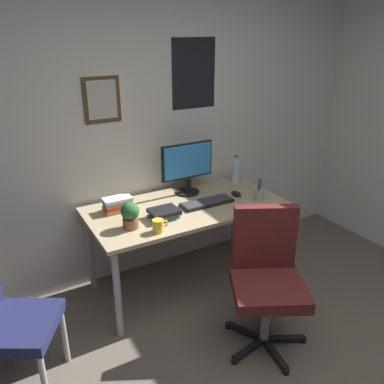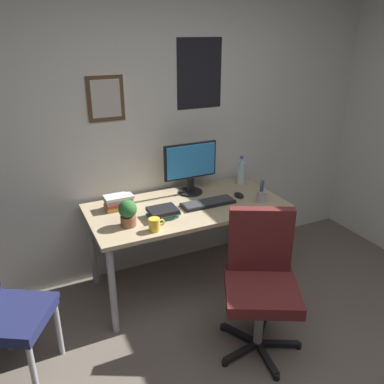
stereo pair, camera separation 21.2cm
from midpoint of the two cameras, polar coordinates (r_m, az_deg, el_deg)
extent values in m
cube|color=silver|center=(3.30, -4.41, 9.89)|extent=(4.40, 0.08, 2.60)
cube|color=#4C3823|center=(3.11, -10.34, 13.05)|extent=(0.28, 0.02, 0.34)
cube|color=beige|center=(3.10, -10.28, 13.02)|extent=(0.22, 0.00, 0.28)
cube|color=black|center=(3.38, 2.96, 16.58)|extent=(0.40, 0.01, 0.56)
cube|color=tan|center=(3.14, 1.16, -2.18)|extent=(1.53, 0.76, 0.03)
cylinder|color=#9EA0A5|center=(2.84, -9.16, -13.83)|extent=(0.05, 0.05, 0.69)
cylinder|color=#9EA0A5|center=(3.42, 14.35, -7.54)|extent=(0.05, 0.05, 0.69)
cylinder|color=#9EA0A5|center=(3.37, -12.33, -7.80)|extent=(0.05, 0.05, 0.69)
cylinder|color=#9EA0A5|center=(3.87, 8.43, -3.36)|extent=(0.05, 0.05, 0.69)
cube|color=#591E1E|center=(2.67, 12.27, -13.80)|extent=(0.62, 0.62, 0.08)
cube|color=#591E1E|center=(2.69, 12.02, -6.72)|extent=(0.41, 0.25, 0.45)
cylinder|color=#9EA0A5|center=(2.82, 11.83, -17.90)|extent=(0.08, 0.08, 0.42)
cube|color=black|center=(2.96, 14.39, -20.36)|extent=(0.27, 0.16, 0.03)
cylinder|color=black|center=(3.01, 17.14, -20.37)|extent=(0.05, 0.05, 0.04)
cube|color=black|center=(3.04, 11.99, -18.77)|extent=(0.23, 0.23, 0.03)
cylinder|color=black|center=(3.16, 12.37, -17.36)|extent=(0.05, 0.05, 0.04)
cube|color=black|center=(2.98, 9.01, -19.53)|extent=(0.16, 0.27, 0.03)
cylinder|color=black|center=(3.04, 6.57, -18.75)|extent=(0.05, 0.05, 0.04)
cube|color=black|center=(2.86, 9.41, -21.73)|extent=(0.28, 0.08, 0.03)
cylinder|color=black|center=(2.80, 7.11, -23.19)|extent=(0.05, 0.05, 0.04)
cube|color=black|center=(2.85, 12.92, -22.28)|extent=(0.08, 0.28, 0.03)
cylinder|color=black|center=(2.78, 14.38, -24.35)|extent=(0.05, 0.05, 0.04)
cube|color=#1E234C|center=(2.63, -22.28, -16.25)|extent=(0.57, 0.57, 0.07)
cylinder|color=#9EA0A5|center=(2.60, -19.45, -23.36)|extent=(0.05, 0.05, 0.41)
cylinder|color=#9EA0A5|center=(2.84, -16.48, -18.36)|extent=(0.05, 0.05, 0.41)
cylinder|color=#9EA0A5|center=(2.98, -23.27, -17.24)|extent=(0.05, 0.05, 0.41)
cylinder|color=black|center=(3.36, 1.59, 0.01)|extent=(0.20, 0.20, 0.01)
cube|color=black|center=(3.34, 1.61, 1.08)|extent=(0.05, 0.04, 0.12)
cube|color=black|center=(3.27, 1.61, 4.53)|extent=(0.46, 0.02, 0.30)
cube|color=#338CD8|center=(3.26, 1.76, 4.43)|extent=(0.43, 0.00, 0.27)
cube|color=black|center=(3.15, 4.24, -1.64)|extent=(0.43, 0.15, 0.02)
cube|color=#38383A|center=(3.14, 4.25, -1.42)|extent=(0.41, 0.13, 0.00)
ellipsoid|color=black|center=(3.31, 8.60, -0.46)|extent=(0.06, 0.11, 0.04)
cylinder|color=silver|center=(3.57, 8.72, 2.71)|extent=(0.07, 0.07, 0.20)
cylinder|color=silver|center=(3.54, 8.84, 4.54)|extent=(0.03, 0.03, 0.04)
cylinder|color=#2659B2|center=(3.53, 8.86, 4.93)|extent=(0.03, 0.03, 0.01)
cylinder|color=yellow|center=(2.73, -3.20, -4.73)|extent=(0.08, 0.08, 0.09)
torus|color=yellow|center=(2.75, -2.21, -4.44)|extent=(0.05, 0.01, 0.05)
cylinder|color=brown|center=(2.82, -6.99, -4.17)|extent=(0.11, 0.11, 0.07)
sphere|color=#2D6B33|center=(2.78, -7.07, -2.46)|extent=(0.13, 0.13, 0.13)
ellipsoid|color=#287A38|center=(2.79, -7.84, -2.06)|extent=(0.07, 0.08, 0.02)
ellipsoid|color=#287A38|center=(2.81, -6.66, -2.01)|extent=(0.07, 0.08, 0.02)
ellipsoid|color=#287A38|center=(2.74, -7.40, -2.62)|extent=(0.08, 0.07, 0.02)
cylinder|color=#9EA0A5|center=(3.23, 11.84, -0.75)|extent=(0.07, 0.07, 0.09)
cylinder|color=#263FBF|center=(3.18, 11.94, 0.44)|extent=(0.01, 0.01, 0.13)
cylinder|color=red|center=(3.20, 12.00, 0.54)|extent=(0.01, 0.01, 0.13)
cylinder|color=black|center=(3.20, 11.73, 0.58)|extent=(0.01, 0.01, 0.13)
cylinder|color=#9EA0A5|center=(3.20, 12.10, 0.64)|extent=(0.01, 0.03, 0.14)
cylinder|color=#9EA0A5|center=(3.19, 11.87, 0.60)|extent=(0.01, 0.02, 0.14)
cube|color=gold|center=(3.11, -8.55, -2.03)|extent=(0.21, 0.13, 0.03)
cube|color=#B22D28|center=(3.08, -8.56, -1.68)|extent=(0.19, 0.11, 0.02)
cube|color=gray|center=(3.08, -8.61, -1.14)|extent=(0.20, 0.12, 0.03)
cube|color=silver|center=(3.07, -8.57, -0.70)|extent=(0.22, 0.12, 0.02)
cube|color=#26727A|center=(2.94, -2.25, -3.47)|extent=(0.21, 0.14, 0.02)
cube|color=gray|center=(2.93, -1.71, -3.06)|extent=(0.20, 0.12, 0.02)
cube|color=black|center=(2.92, -2.15, -2.67)|extent=(0.21, 0.17, 0.03)
camera|label=1|loc=(0.11, -87.97, 0.84)|focal=37.18mm
camera|label=2|loc=(0.11, 92.03, -0.84)|focal=37.18mm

